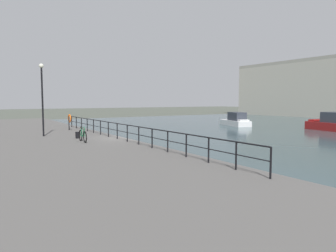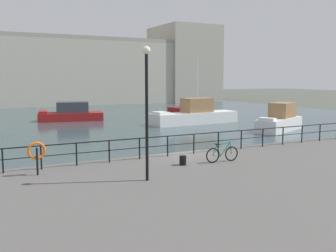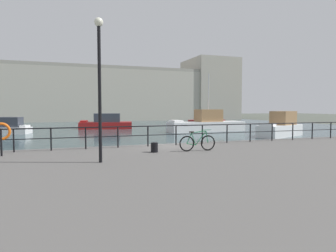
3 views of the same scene
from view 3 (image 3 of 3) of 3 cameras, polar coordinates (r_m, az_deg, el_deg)
name	(u,v)px [view 3 (image 3 of 3)]	position (r m, az deg, el deg)	size (l,w,h in m)	color
ground_plane	(162,161)	(16.55, -1.17, -6.79)	(240.00, 240.00, 0.00)	#4C5147
water_basin	(100,127)	(46.05, -12.98, -0.27)	(80.00, 60.00, 0.01)	#33474C
quay_promenade	(220,179)	(10.61, 10.04, -10.03)	(56.00, 13.00, 0.97)	#565451
harbor_building	(112,94)	(72.35, -10.70, 6.01)	(75.05, 13.56, 15.76)	#B2AD9E
moored_cabin_cruiser	(207,124)	(37.39, 7.46, 0.42)	(10.11, 3.05, 7.28)	white
moored_white_yacht	(281,127)	(32.70, 21.00, -0.15)	(6.62, 4.47, 2.62)	white
moored_red_daysailer	(6,127)	(38.56, -28.88, -0.24)	(6.04, 3.58, 1.91)	white
moored_small_launch	(207,121)	(48.21, 7.65, 0.88)	(6.00, 4.07, 2.01)	maroon
moored_green_narrowboat	(106,123)	(42.92, -11.88, 0.63)	(7.67, 4.19, 2.18)	maroon
quay_railing	(189,131)	(16.11, 4.16, -0.98)	(23.52, 0.07, 1.08)	black
parked_bicycle	(197,143)	(13.72, 5.72, -3.22)	(1.77, 0.15, 0.98)	black
mooring_bollard	(154,147)	(13.29, -2.65, -4.15)	(0.32, 0.32, 0.44)	black
life_ring_stand	(1,133)	(14.03, -29.57, -1.11)	(0.75, 0.16, 1.40)	black
quay_lamp_post	(99,72)	(11.04, -13.13, 10.09)	(0.32, 0.32, 5.21)	black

